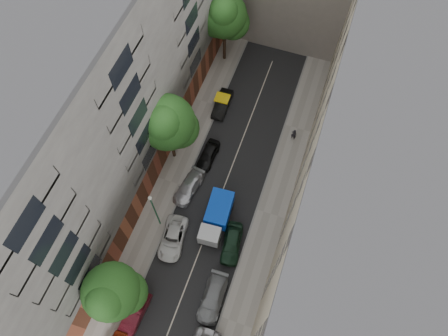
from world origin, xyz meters
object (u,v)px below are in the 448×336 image
at_px(car_left_3, 189,187).
at_px(car_right_2, 232,243).
at_px(car_left_5, 222,104).
at_px(tarp_truck, 217,217).
at_px(car_left_2, 173,238).
at_px(pedestrian, 294,134).
at_px(car_left_4, 208,155).
at_px(car_right_1, 213,298).
at_px(tree_mid, 168,125).
at_px(lamp_post, 154,208).
at_px(tree_far, 225,18).
at_px(tree_near, 112,293).
at_px(car_left_1, 134,314).

height_order(car_left_3, car_right_2, car_right_2).
bearing_deg(car_left_5, tarp_truck, -74.47).
height_order(car_left_2, pedestrian, pedestrian).
relative_size(car_left_4, car_left_5, 0.93).
bearing_deg(car_right_1, tree_mid, 123.13).
xyz_separation_m(lamp_post, pedestrian, (10.03, 14.18, -3.24)).
bearing_deg(car_left_4, tree_mid, -159.66).
xyz_separation_m(tarp_truck, pedestrian, (4.71, 12.11, -0.42)).
distance_m(tarp_truck, pedestrian, 13.00).
bearing_deg(car_right_2, car_left_4, 114.49).
distance_m(car_left_3, pedestrian, 13.04).
bearing_deg(lamp_post, car_left_5, 85.92).
height_order(tree_mid, tree_far, tree_far).
xyz_separation_m(tree_near, tree_far, (-1.25, 30.91, 1.19)).
bearing_deg(car_left_5, car_right_2, -69.09).
bearing_deg(tree_far, car_left_1, -85.63).
relative_size(tarp_truck, tree_near, 0.69).
xyz_separation_m(car_left_1, car_right_1, (6.15, 3.59, 0.00)).
xyz_separation_m(car_left_3, tree_mid, (-2.93, 3.19, 5.73)).
distance_m(car_left_2, car_left_3, 5.63).
height_order(tree_far, pedestrian, tree_far).
height_order(car_left_5, tree_far, tree_far).
bearing_deg(car_left_3, tarp_truck, -21.91).
xyz_separation_m(tree_near, pedestrian, (9.82, 22.35, -4.51)).
height_order(car_left_5, pedestrian, pedestrian).
bearing_deg(car_left_1, car_left_5, 93.70).
relative_size(car_left_1, car_right_2, 0.95).
distance_m(car_left_4, lamp_post, 9.65).
distance_m(car_left_4, car_left_5, 6.93).
distance_m(car_right_2, tree_near, 12.11).
xyz_separation_m(tarp_truck, car_right_1, (2.20, -7.21, -0.68)).
bearing_deg(car_right_2, pedestrian, 70.96).
distance_m(car_left_1, lamp_post, 9.52).
distance_m(car_right_1, tree_mid, 16.70).
distance_m(car_left_1, tree_near, 4.95).
height_order(car_right_1, tree_near, tree_near).
height_order(tree_near, lamp_post, tree_near).
bearing_deg(car_left_3, tree_near, -85.96).
relative_size(car_left_5, car_right_2, 0.96).
bearing_deg(car_left_4, car_left_2, -87.49).
height_order(car_right_1, tree_mid, tree_mid).
bearing_deg(car_right_2, car_left_2, -174.91).
relative_size(car_right_1, pedestrian, 2.95).
bearing_deg(pedestrian, car_left_3, 59.95).
bearing_deg(tree_near, tarp_truck, 63.50).
distance_m(car_left_3, car_left_5, 11.20).
relative_size(car_left_4, tree_mid, 0.42).
relative_size(car_left_2, lamp_post, 0.72).
relative_size(tarp_truck, tree_far, 0.58).
bearing_deg(car_right_2, car_left_5, 103.74).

